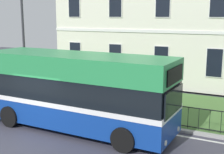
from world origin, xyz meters
The scene contains 5 objects.
ground_plane centered at (0.00, 1.28, -0.01)m, with size 60.00×56.00×0.18m.
iron_verge_railing centered at (2.23, 4.40, 0.62)m, with size 17.01×0.04×0.97m.
single_decker_bus centered at (1.24, 2.42, 1.75)m, with size 8.75×2.82×3.34m.
street_lamp_post centered at (-4.30, 5.26, 3.72)m, with size 0.36×0.24×6.23m.
litter_bin centered at (-1.81, 5.06, 0.67)m, with size 0.56×0.56×1.09m.
Camera 1 is at (8.59, -8.60, 4.95)m, focal length 49.77 mm.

